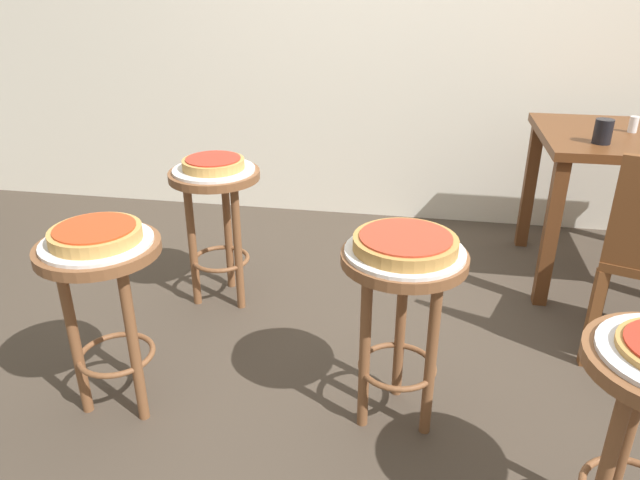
{
  "coord_description": "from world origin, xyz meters",
  "views": [
    {
      "loc": [
        0.08,
        -1.86,
        1.41
      ],
      "look_at": [
        -0.24,
        -0.04,
        0.56
      ],
      "focal_mm": 33.19,
      "sensor_mm": 36.0,
      "label": 1
    }
  ],
  "objects_px": {
    "pizza_middle": "(96,234)",
    "serving_plate_leftside": "(405,251)",
    "stool_leftside": "(402,298)",
    "stool_rear": "(217,206)",
    "dining_table": "(636,160)",
    "condiment_shaker": "(633,124)",
    "pizza_rear": "(213,163)",
    "serving_plate_rear": "(214,170)",
    "cup_near_edge": "(603,131)",
    "pizza_leftside": "(405,243)",
    "stool_middle": "(105,288)",
    "serving_plate_middle": "(97,242)"
  },
  "relations": [
    {
      "from": "stool_middle",
      "to": "serving_plate_rear",
      "type": "xyz_separation_m",
      "value": [
        0.12,
        0.77,
        0.16
      ]
    },
    {
      "from": "serving_plate_middle",
      "to": "dining_table",
      "type": "distance_m",
      "value": 2.35
    },
    {
      "from": "pizza_rear",
      "to": "condiment_shaker",
      "type": "height_order",
      "value": "condiment_shaker"
    },
    {
      "from": "stool_rear",
      "to": "serving_plate_leftside",
      "type": "bearing_deg",
      "value": -38.36
    },
    {
      "from": "stool_leftside",
      "to": "condiment_shaker",
      "type": "relative_size",
      "value": 8.63
    },
    {
      "from": "pizza_middle",
      "to": "serving_plate_leftside",
      "type": "distance_m",
      "value": 0.96
    },
    {
      "from": "pizza_leftside",
      "to": "pizza_rear",
      "type": "distance_m",
      "value": 1.07
    },
    {
      "from": "pizza_middle",
      "to": "stool_rear",
      "type": "relative_size",
      "value": 0.45
    },
    {
      "from": "serving_plate_leftside",
      "to": "cup_near_edge",
      "type": "height_order",
      "value": "cup_near_edge"
    },
    {
      "from": "stool_middle",
      "to": "pizza_rear",
      "type": "xyz_separation_m",
      "value": [
        0.12,
        0.77,
        0.19
      ]
    },
    {
      "from": "serving_plate_leftside",
      "to": "stool_rear",
      "type": "xyz_separation_m",
      "value": [
        -0.84,
        0.66,
        -0.16
      ]
    },
    {
      "from": "pizza_middle",
      "to": "serving_plate_leftside",
      "type": "bearing_deg",
      "value": 6.08
    },
    {
      "from": "stool_middle",
      "to": "pizza_rear",
      "type": "relative_size",
      "value": 2.37
    },
    {
      "from": "serving_plate_middle",
      "to": "serving_plate_leftside",
      "type": "height_order",
      "value": "same"
    },
    {
      "from": "cup_near_edge",
      "to": "condiment_shaker",
      "type": "relative_size",
      "value": 1.44
    },
    {
      "from": "stool_rear",
      "to": "condiment_shaker",
      "type": "bearing_deg",
      "value": 17.61
    },
    {
      "from": "pizza_leftside",
      "to": "stool_rear",
      "type": "height_order",
      "value": "pizza_leftside"
    },
    {
      "from": "pizza_leftside",
      "to": "pizza_middle",
      "type": "bearing_deg",
      "value": -173.92
    },
    {
      "from": "pizza_middle",
      "to": "pizza_leftside",
      "type": "bearing_deg",
      "value": 6.08
    },
    {
      "from": "serving_plate_middle",
      "to": "stool_rear",
      "type": "height_order",
      "value": "serving_plate_middle"
    },
    {
      "from": "stool_rear",
      "to": "pizza_rear",
      "type": "xyz_separation_m",
      "value": [
        -0.0,
        0.0,
        0.19
      ]
    },
    {
      "from": "pizza_leftside",
      "to": "dining_table",
      "type": "height_order",
      "value": "dining_table"
    },
    {
      "from": "serving_plate_rear",
      "to": "pizza_leftside",
      "type": "bearing_deg",
      "value": -38.36
    },
    {
      "from": "stool_rear",
      "to": "serving_plate_middle",
      "type": "bearing_deg",
      "value": -98.53
    },
    {
      "from": "serving_plate_rear",
      "to": "cup_near_edge",
      "type": "relative_size",
      "value": 3.38
    },
    {
      "from": "serving_plate_middle",
      "to": "condiment_shaker",
      "type": "bearing_deg",
      "value": 34.86
    },
    {
      "from": "serving_plate_leftside",
      "to": "serving_plate_middle",
      "type": "bearing_deg",
      "value": -173.92
    },
    {
      "from": "pizza_rear",
      "to": "serving_plate_rear",
      "type": "bearing_deg",
      "value": 0.0
    },
    {
      "from": "dining_table",
      "to": "condiment_shaker",
      "type": "xyz_separation_m",
      "value": [
        -0.03,
        0.03,
        0.16
      ]
    },
    {
      "from": "dining_table",
      "to": "cup_near_edge",
      "type": "distance_m",
      "value": 0.34
    },
    {
      "from": "stool_leftside",
      "to": "pizza_leftside",
      "type": "relative_size",
      "value": 1.96
    },
    {
      "from": "stool_middle",
      "to": "serving_plate_leftside",
      "type": "xyz_separation_m",
      "value": [
        0.96,
        0.1,
        0.16
      ]
    },
    {
      "from": "stool_leftside",
      "to": "serving_plate_leftside",
      "type": "height_order",
      "value": "serving_plate_leftside"
    },
    {
      "from": "dining_table",
      "to": "stool_rear",
      "type": "bearing_deg",
      "value": -163.63
    },
    {
      "from": "condiment_shaker",
      "to": "serving_plate_middle",
      "type": "bearing_deg",
      "value": -145.14
    },
    {
      "from": "serving_plate_leftside",
      "to": "pizza_rear",
      "type": "height_order",
      "value": "pizza_rear"
    },
    {
      "from": "serving_plate_leftside",
      "to": "cup_near_edge",
      "type": "bearing_deg",
      "value": 52.32
    },
    {
      "from": "stool_middle",
      "to": "serving_plate_rear",
      "type": "height_order",
      "value": "serving_plate_rear"
    },
    {
      "from": "pizza_leftside",
      "to": "cup_near_edge",
      "type": "height_order",
      "value": "cup_near_edge"
    },
    {
      "from": "dining_table",
      "to": "cup_near_edge",
      "type": "relative_size",
      "value": 8.44
    },
    {
      "from": "serving_plate_leftside",
      "to": "dining_table",
      "type": "bearing_deg",
      "value": 50.26
    },
    {
      "from": "serving_plate_leftside",
      "to": "pizza_rear",
      "type": "xyz_separation_m",
      "value": [
        -0.84,
        0.66,
        0.03
      ]
    },
    {
      "from": "stool_leftside",
      "to": "pizza_leftside",
      "type": "height_order",
      "value": "pizza_leftside"
    },
    {
      "from": "pizza_middle",
      "to": "stool_leftside",
      "type": "bearing_deg",
      "value": 6.08
    },
    {
      "from": "stool_middle",
      "to": "pizza_leftside",
      "type": "relative_size",
      "value": 1.96
    },
    {
      "from": "stool_leftside",
      "to": "dining_table",
      "type": "height_order",
      "value": "dining_table"
    },
    {
      "from": "pizza_middle",
      "to": "serving_plate_rear",
      "type": "xyz_separation_m",
      "value": [
        0.12,
        0.77,
        -0.03
      ]
    },
    {
      "from": "stool_leftside",
      "to": "serving_plate_rear",
      "type": "height_order",
      "value": "serving_plate_rear"
    },
    {
      "from": "pizza_middle",
      "to": "stool_leftside",
      "type": "xyz_separation_m",
      "value": [
        0.96,
        0.1,
        -0.19
      ]
    },
    {
      "from": "pizza_middle",
      "to": "stool_rear",
      "type": "xyz_separation_m",
      "value": [
        0.12,
        0.77,
        -0.19
      ]
    }
  ]
}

